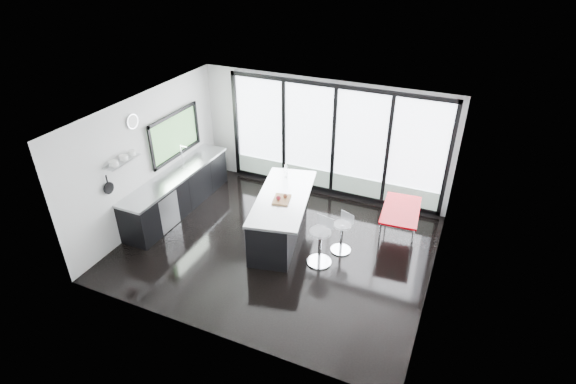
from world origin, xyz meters
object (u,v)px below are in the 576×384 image
at_px(bar_stool_far, 341,237).
at_px(red_table, 399,223).
at_px(island, 280,216).
at_px(bar_stool_near, 320,247).

xyz_separation_m(bar_stool_far, red_table, (0.95, 0.94, 0.02)).
bearing_deg(red_table, island, -157.30).
distance_m(island, red_table, 2.48).
relative_size(bar_stool_near, red_table, 0.60).
bearing_deg(island, bar_stool_near, -25.62).
bearing_deg(island, bar_stool_far, 0.65).
height_order(bar_stool_near, red_table, bar_stool_near).
bearing_deg(bar_stool_far, red_table, 67.37).
xyz_separation_m(island, red_table, (2.29, 0.96, -0.15)).
height_order(island, red_table, island).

